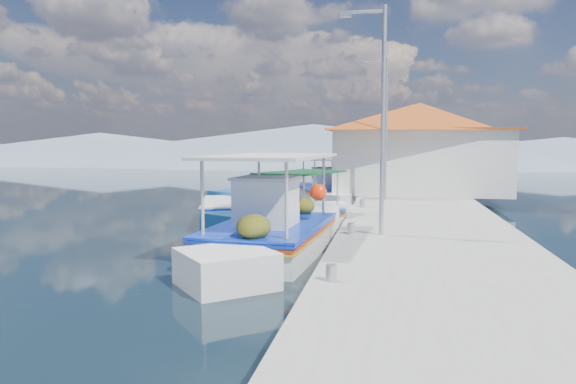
# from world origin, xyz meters

# --- Properties ---
(ground) EXTENTS (160.00, 160.00, 0.00)m
(ground) POSITION_xyz_m (0.00, 0.00, 0.00)
(ground) COLOR black
(ground) RESTS_ON ground
(quay) EXTENTS (5.00, 44.00, 0.50)m
(quay) POSITION_xyz_m (5.90, 6.00, 0.25)
(quay) COLOR #A7A49C
(quay) RESTS_ON ground
(bollards) EXTENTS (0.20, 17.20, 0.30)m
(bollards) POSITION_xyz_m (3.80, 5.25, 0.65)
(bollards) COLOR #A5A8AD
(bollards) RESTS_ON quay
(main_caique) EXTENTS (3.00, 8.89, 2.93)m
(main_caique) POSITION_xyz_m (1.75, 1.26, 0.57)
(main_caique) COLOR silver
(main_caique) RESTS_ON ground
(caique_green_canopy) EXTENTS (3.20, 5.46, 2.21)m
(caique_green_canopy) POSITION_xyz_m (1.86, 5.18, 0.33)
(caique_green_canopy) COLOR silver
(caique_green_canopy) RESTS_ON ground
(caique_blue_hull) EXTENTS (3.45, 6.94, 1.29)m
(caique_blue_hull) POSITION_xyz_m (-0.73, 6.17, 0.35)
(caique_blue_hull) COLOR #195698
(caique_blue_hull) RESTS_ON ground
(caique_far) EXTENTS (3.44, 6.47, 2.40)m
(caique_far) POSITION_xyz_m (1.57, 14.26, 0.44)
(caique_far) COLOR silver
(caique_far) RESTS_ON ground
(harbor_building) EXTENTS (10.49, 10.49, 4.40)m
(harbor_building) POSITION_xyz_m (6.20, 15.00, 2.78)
(harbor_building) COLOR white
(harbor_building) RESTS_ON quay
(lamp_post_near) EXTENTS (1.21, 0.14, 6.00)m
(lamp_post_near) POSITION_xyz_m (4.51, 2.00, 3.85)
(lamp_post_near) COLOR #A5A8AD
(lamp_post_near) RESTS_ON quay
(lamp_post_far) EXTENTS (1.21, 0.14, 6.00)m
(lamp_post_far) POSITION_xyz_m (4.51, 11.00, 3.85)
(lamp_post_far) COLOR #A5A8AD
(lamp_post_far) RESTS_ON quay
(mountain_ridge) EXTENTS (171.40, 96.00, 5.50)m
(mountain_ridge) POSITION_xyz_m (6.54, 56.00, 2.04)
(mountain_ridge) COLOR gray
(mountain_ridge) RESTS_ON ground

